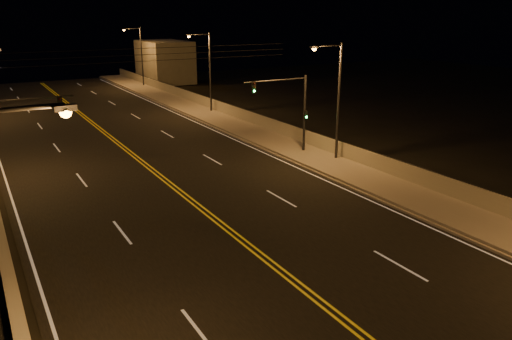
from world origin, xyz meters
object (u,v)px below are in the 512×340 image
streetlight_1 (335,94)px  streetlight_2 (207,67)px  traffic_signal_right (293,106)px  streetlight_3 (139,53)px

streetlight_1 → streetlight_2: (0.00, 20.36, 0.00)m
streetlight_1 → streetlight_2: bearing=90.0°
streetlight_2 → traffic_signal_right: bearing=-95.0°
streetlight_1 → streetlight_3: size_ratio=1.00×
streetlight_2 → traffic_signal_right: streetlight_2 is taller
streetlight_1 → streetlight_3: 42.47m
streetlight_3 → streetlight_1: bearing=-90.0°
streetlight_2 → streetlight_1: bearing=-90.0°
streetlight_1 → streetlight_2: 20.36m
streetlight_1 → traffic_signal_right: size_ratio=1.40×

